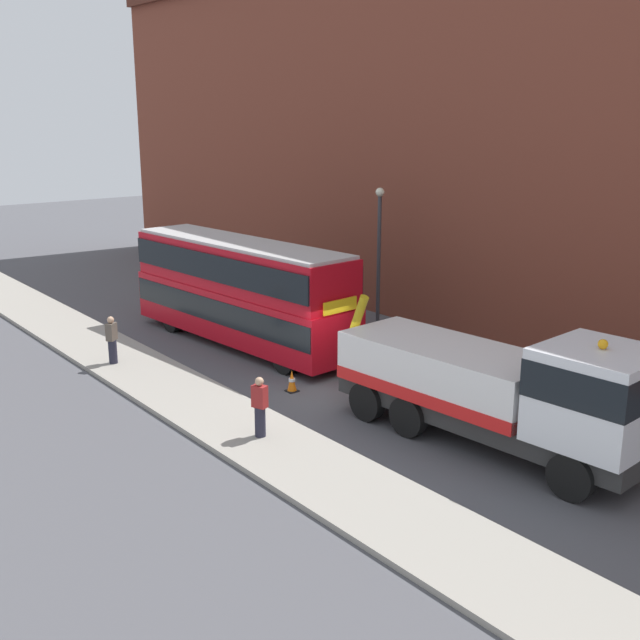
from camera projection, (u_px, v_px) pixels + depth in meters
name	position (u px, v px, depth m)	size (l,w,h in m)	color
ground_plane	(339.00, 392.00, 25.13)	(120.00, 120.00, 0.00)	#4C4C51
near_kerb	(228.00, 421.00, 22.59)	(60.00, 2.80, 0.15)	gray
building_facade	(520.00, 132.00, 28.12)	(60.00, 1.50, 16.00)	brown
recovery_tow_truck	(500.00, 387.00, 20.44)	(10.22, 3.28, 3.67)	#2D2D2D
double_decker_bus	(240.00, 288.00, 29.78)	(11.17, 3.34, 4.06)	#B70C19
pedestrian_onlooker	(112.00, 340.00, 27.32)	(0.45, 0.48, 1.71)	#232333
pedestrian_bystander	(260.00, 408.00, 21.13)	(0.46, 0.38, 1.71)	#232333
traffic_cone_near_bus	(292.00, 382.00, 25.08)	(0.36, 0.36, 0.72)	orange
street_lamp	(379.00, 246.00, 31.78)	(0.36, 0.36, 5.83)	#38383D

